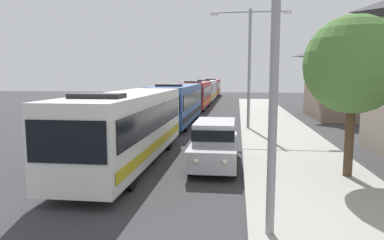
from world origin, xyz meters
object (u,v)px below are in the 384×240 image
bus_fourth_in_line (206,90)px  streetlamp_mid (250,56)px  white_suv (215,142)px  roadside_tree (353,65)px  bus_second_in_line (178,103)px  bus_rear (212,87)px  bus_lead (129,125)px  bus_middle (197,94)px

bus_fourth_in_line → streetlamp_mid: size_ratio=1.51×
bus_fourth_in_line → white_suv: bearing=-84.4°
bus_fourth_in_line → roadside_tree: 40.18m
streetlamp_mid → bus_second_in_line: bearing=156.4°
bus_fourth_in_line → streetlamp_mid: streetlamp_mid is taller
bus_rear → streetlamp_mid: streetlamp_mid is taller
bus_lead → streetlamp_mid: size_ratio=1.39×
bus_middle → roadside_tree: (8.65, -26.91, 2.47)m
bus_lead → bus_rear: same height
bus_second_in_line → streetlamp_mid: (5.40, -2.36, 3.40)m
bus_middle → bus_lead: bearing=-90.0°
bus_lead → bus_rear: (0.00, 50.54, 0.00)m
bus_lead → bus_middle: 25.57m
bus_second_in_line → bus_rear: 37.91m
bus_lead → streetlamp_mid: streetlamp_mid is taller
bus_rear → roadside_tree: size_ratio=1.99×
bus_middle → bus_fourth_in_line: 12.25m
bus_rear → white_suv: bearing=-85.8°
bus_middle → streetlamp_mid: bearing=-70.6°
bus_second_in_line → bus_fourth_in_line: 25.18m
bus_middle → bus_rear: bearing=90.0°
roadside_tree → bus_middle: bearing=107.8°
bus_fourth_in_line → bus_second_in_line: bearing=-90.0°
bus_fourth_in_line → roadside_tree: (8.65, -39.16, 2.47)m
streetlamp_mid → roadside_tree: 12.10m
bus_middle → bus_fourth_in_line: bearing=90.0°
bus_fourth_in_line → bus_lead: bearing=-90.0°
white_suv → roadside_tree: roadside_tree is taller
streetlamp_mid → bus_rear: bearing=97.6°
bus_fourth_in_line → white_suv: 37.92m
white_suv → streetlamp_mid: streetlamp_mid is taller
roadside_tree → bus_rear: bearing=99.5°
bus_lead → white_suv: 3.76m
bus_fourth_in_line → streetlamp_mid: (5.40, -27.54, 3.40)m
streetlamp_mid → roadside_tree: streetlamp_mid is taller
streetlamp_mid → bus_middle: bearing=109.4°
bus_second_in_line → bus_rear: size_ratio=1.02×
bus_lead → bus_middle: same height
white_suv → bus_rear: bearing=94.2°
white_suv → bus_middle: bearing=98.3°
bus_rear → streetlamp_mid: (5.40, -40.26, 3.40)m
white_suv → streetlamp_mid: (1.70, 10.20, 4.06)m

